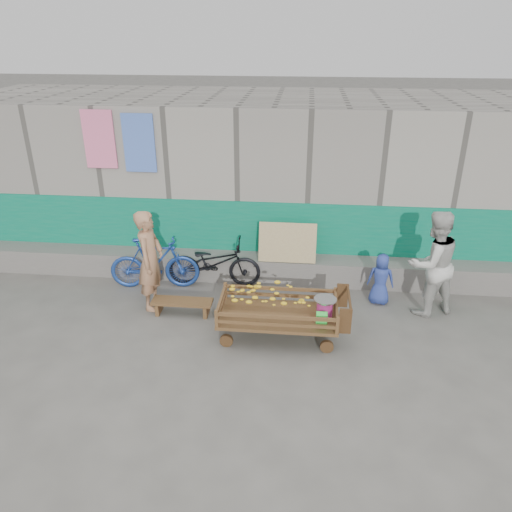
# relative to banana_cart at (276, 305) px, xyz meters

# --- Properties ---
(ground) EXTENTS (80.00, 80.00, 0.00)m
(ground) POSITION_rel_banana_cart_xyz_m (-0.21, -0.52, -0.55)
(ground) COLOR #52504A
(ground) RESTS_ON ground
(building_wall) EXTENTS (12.00, 3.50, 3.00)m
(building_wall) POSITION_rel_banana_cart_xyz_m (-0.21, 3.53, 0.92)
(building_wall) COLOR gray
(building_wall) RESTS_ON ground
(banana_cart) EXTENTS (1.90, 0.87, 0.81)m
(banana_cart) POSITION_rel_banana_cart_xyz_m (0.00, 0.00, 0.00)
(banana_cart) COLOR brown
(banana_cart) RESTS_ON ground
(bench) EXTENTS (0.97, 0.29, 0.24)m
(bench) POSITION_rel_banana_cart_xyz_m (-1.53, 0.50, -0.37)
(bench) COLOR brown
(bench) RESTS_ON ground
(vendor_man) EXTENTS (0.44, 0.63, 1.67)m
(vendor_man) POSITION_rel_banana_cart_xyz_m (-2.06, 0.71, 0.29)
(vendor_man) COLOR #A97654
(vendor_man) RESTS_ON ground
(woman) EXTENTS (1.04, 0.94, 1.73)m
(woman) POSITION_rel_banana_cart_xyz_m (2.38, 0.97, 0.32)
(woman) COLOR beige
(woman) RESTS_ON ground
(child) EXTENTS (0.48, 0.35, 0.89)m
(child) POSITION_rel_banana_cart_xyz_m (1.66, 1.18, -0.11)
(child) COLOR #2A3D90
(child) RESTS_ON ground
(bicycle_dark) EXTENTS (1.65, 0.62, 0.86)m
(bicycle_dark) POSITION_rel_banana_cart_xyz_m (-1.19, 1.53, -0.12)
(bicycle_dark) COLOR black
(bicycle_dark) RESTS_ON ground
(bicycle_blue) EXTENTS (1.60, 0.61, 0.94)m
(bicycle_blue) POSITION_rel_banana_cart_xyz_m (-2.21, 1.33, -0.08)
(bicycle_blue) COLOR #20439D
(bicycle_blue) RESTS_ON ground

